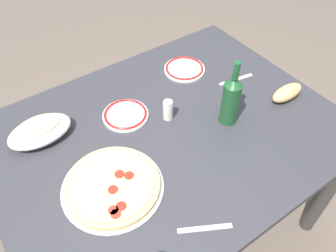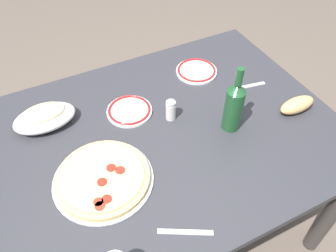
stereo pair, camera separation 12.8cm
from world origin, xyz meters
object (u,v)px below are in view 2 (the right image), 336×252
(baked_pasta_dish, at_px, (44,117))
(spice_shaker, at_px, (171,110))
(side_plate_far, at_px, (129,110))
(bread_loaf, at_px, (297,105))
(side_plate_near, at_px, (196,71))
(wine_bottle, at_px, (234,106))
(dining_table, at_px, (168,149))
(pepperoni_pizza, at_px, (103,178))

(baked_pasta_dish, distance_m, spice_shaker, 0.49)
(side_plate_far, distance_m, spice_shaker, 0.18)
(baked_pasta_dish, height_order, spice_shaker, spice_shaker)
(bread_loaf, xyz_separation_m, spice_shaker, (-0.48, 0.19, 0.01))
(baked_pasta_dish, height_order, side_plate_near, baked_pasta_dish)
(baked_pasta_dish, bearing_deg, wine_bottle, -27.58)
(side_plate_near, relative_size, side_plate_far, 1.02)
(wine_bottle, distance_m, side_plate_near, 0.38)
(dining_table, distance_m, bread_loaf, 0.56)
(pepperoni_pizza, xyz_separation_m, bread_loaf, (0.82, -0.03, 0.02))
(side_plate_near, distance_m, side_plate_far, 0.39)
(dining_table, xyz_separation_m, spice_shaker, (0.04, 0.06, 0.15))
(side_plate_far, bearing_deg, side_plate_near, 15.68)
(dining_table, xyz_separation_m, pepperoni_pizza, (-0.30, -0.10, 0.12))
(dining_table, xyz_separation_m, wine_bottle, (0.23, -0.09, 0.22))
(baked_pasta_dish, xyz_separation_m, spice_shaker, (0.45, -0.19, 0.00))
(pepperoni_pizza, xyz_separation_m, side_plate_near, (0.58, 0.38, -0.01))
(baked_pasta_dish, distance_m, bread_loaf, 1.01)
(wine_bottle, bearing_deg, pepperoni_pizza, -177.98)
(pepperoni_pizza, xyz_separation_m, spice_shaker, (0.34, 0.17, 0.03))
(spice_shaker, bearing_deg, bread_loaf, -21.88)
(baked_pasta_dish, xyz_separation_m, wine_bottle, (0.64, -0.34, 0.07))
(baked_pasta_dish, relative_size, side_plate_far, 1.29)
(bread_loaf, distance_m, spice_shaker, 0.52)
(dining_table, xyz_separation_m, side_plate_far, (-0.09, 0.17, 0.12))
(pepperoni_pizza, distance_m, side_plate_far, 0.34)
(pepperoni_pizza, height_order, side_plate_far, pepperoni_pizza)
(wine_bottle, distance_m, side_plate_far, 0.42)
(wine_bottle, height_order, side_plate_far, wine_bottle)
(dining_table, height_order, wine_bottle, wine_bottle)
(baked_pasta_dish, bearing_deg, pepperoni_pizza, -72.39)
(wine_bottle, xyz_separation_m, bread_loaf, (0.29, -0.05, -0.08))
(bread_loaf, bearing_deg, baked_pasta_dish, 157.80)
(side_plate_near, relative_size, spice_shaker, 2.17)
(side_plate_far, xyz_separation_m, spice_shaker, (0.14, -0.11, 0.03))
(side_plate_near, xyz_separation_m, spice_shaker, (-0.24, -0.21, 0.03))
(dining_table, distance_m, pepperoni_pizza, 0.34)
(pepperoni_pizza, distance_m, spice_shaker, 0.38)
(baked_pasta_dish, distance_m, wine_bottle, 0.73)
(dining_table, xyz_separation_m, side_plate_near, (0.28, 0.27, 0.12))
(dining_table, bearing_deg, bread_loaf, -14.14)
(wine_bottle, height_order, side_plate_near, wine_bottle)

